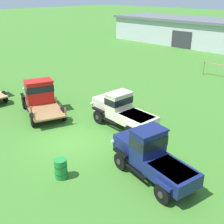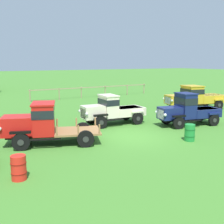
{
  "view_description": "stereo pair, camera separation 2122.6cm",
  "coord_description": "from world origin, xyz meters",
  "px_view_note": "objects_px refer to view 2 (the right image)",
  "views": [
    {
      "loc": [
        11.18,
        -8.01,
        7.73
      ],
      "look_at": [
        0.3,
        3.06,
        1.0
      ],
      "focal_mm": 45.0,
      "sensor_mm": 36.0,
      "label": 1
    },
    {
      "loc": [
        -9.18,
        -13.04,
        4.4
      ],
      "look_at": [
        0.3,
        3.06,
        1.0
      ],
      "focal_mm": 45.0,
      "sensor_mm": 36.0,
      "label": 2
    }
  ],
  "objects_px": {
    "vintage_truck_back_of_row": "(195,97)",
    "oil_drum_beside_row": "(19,168)",
    "vintage_truck_second_in_line": "(40,123)",
    "vintage_truck_midrow_center": "(112,110)",
    "oil_drum_near_fence": "(190,133)",
    "vintage_truck_far_side": "(188,110)"
  },
  "relations": [
    {
      "from": "vintage_truck_second_in_line",
      "to": "vintage_truck_midrow_center",
      "type": "relative_size",
      "value": 1.17
    },
    {
      "from": "vintage_truck_second_in_line",
      "to": "oil_drum_beside_row",
      "type": "distance_m",
      "value": 4.65
    },
    {
      "from": "oil_drum_beside_row",
      "to": "oil_drum_near_fence",
      "type": "distance_m",
      "value": 9.41
    },
    {
      "from": "vintage_truck_back_of_row",
      "to": "vintage_truck_midrow_center",
      "type": "bearing_deg",
      "value": -170.56
    },
    {
      "from": "oil_drum_beside_row",
      "to": "oil_drum_near_fence",
      "type": "height_order",
      "value": "same"
    },
    {
      "from": "vintage_truck_midrow_center",
      "to": "vintage_truck_back_of_row",
      "type": "height_order",
      "value": "vintage_truck_back_of_row"
    },
    {
      "from": "vintage_truck_second_in_line",
      "to": "vintage_truck_back_of_row",
      "type": "relative_size",
      "value": 0.93
    },
    {
      "from": "vintage_truck_far_side",
      "to": "vintage_truck_second_in_line",
      "type": "bearing_deg",
      "value": 176.01
    },
    {
      "from": "oil_drum_near_fence",
      "to": "oil_drum_beside_row",
      "type": "bearing_deg",
      "value": -176.8
    },
    {
      "from": "vintage_truck_back_of_row",
      "to": "oil_drum_beside_row",
      "type": "distance_m",
      "value": 19.28
    },
    {
      "from": "vintage_truck_second_in_line",
      "to": "vintage_truck_back_of_row",
      "type": "height_order",
      "value": "vintage_truck_second_in_line"
    },
    {
      "from": "vintage_truck_midrow_center",
      "to": "oil_drum_near_fence",
      "type": "bearing_deg",
      "value": -73.85
    },
    {
      "from": "vintage_truck_midrow_center",
      "to": "oil_drum_near_fence",
      "type": "xyz_separation_m",
      "value": [
        1.67,
        -5.77,
        -0.57
      ]
    },
    {
      "from": "vintage_truck_second_in_line",
      "to": "oil_drum_near_fence",
      "type": "bearing_deg",
      "value": -26.07
    },
    {
      "from": "vintage_truck_far_side",
      "to": "oil_drum_beside_row",
      "type": "xyz_separation_m",
      "value": [
        -12.15,
        -3.41,
        -0.6
      ]
    },
    {
      "from": "vintage_truck_far_side",
      "to": "vintage_truck_back_of_row",
      "type": "distance_m",
      "value": 7.05
    },
    {
      "from": "vintage_truck_midrow_center",
      "to": "vintage_truck_far_side",
      "type": "relative_size",
      "value": 1.0
    },
    {
      "from": "vintage_truck_second_in_line",
      "to": "oil_drum_near_fence",
      "type": "xyz_separation_m",
      "value": [
        7.35,
        -3.59,
        -0.69
      ]
    },
    {
      "from": "vintage_truck_back_of_row",
      "to": "oil_drum_beside_row",
      "type": "relative_size",
      "value": 6.23
    },
    {
      "from": "vintage_truck_far_side",
      "to": "oil_drum_beside_row",
      "type": "distance_m",
      "value": 12.64
    },
    {
      "from": "vintage_truck_far_side",
      "to": "oil_drum_near_fence",
      "type": "xyz_separation_m",
      "value": [
        -2.75,
        -2.89,
        -0.6
      ]
    },
    {
      "from": "vintage_truck_far_side",
      "to": "vintage_truck_back_of_row",
      "type": "relative_size",
      "value": 0.8
    }
  ]
}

